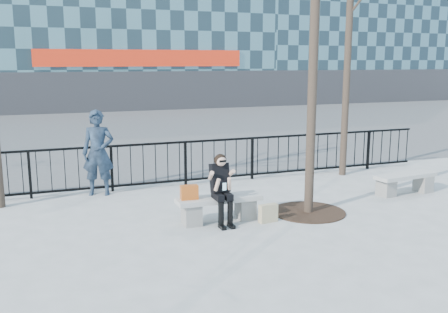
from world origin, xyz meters
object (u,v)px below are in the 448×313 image
object	(u,v)px
bench_main	(219,206)
standing_man	(98,153)
seated_woman	(222,190)
bench_second	(405,182)

from	to	relation	value
bench_main	standing_man	distance (m)	3.46
bench_main	standing_man	bearing A→B (deg)	124.34
seated_woman	standing_man	xyz separation A→B (m)	(-1.91, 2.96, 0.31)
bench_main	bench_second	distance (m)	4.75
bench_second	seated_woman	world-z (taller)	seated_woman
bench_second	seated_woman	xyz separation A→B (m)	(-4.74, -0.57, 0.38)
bench_main	seated_woman	size ratio (longest dim) A/B	1.23
bench_second	standing_man	bearing A→B (deg)	153.64
standing_man	bench_main	bearing A→B (deg)	-39.87
seated_woman	bench_second	bearing A→B (deg)	6.82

